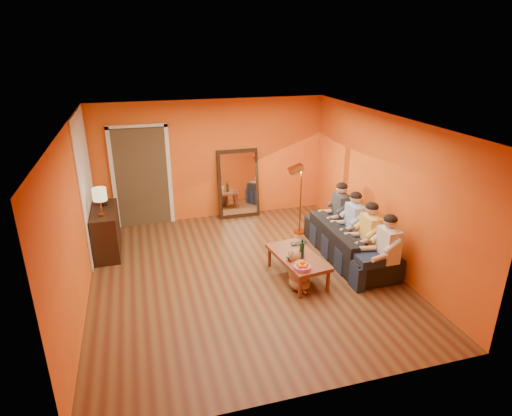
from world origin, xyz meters
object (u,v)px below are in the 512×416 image
object	(u,v)px
table_lamp	(101,202)
laptop	(300,244)
sofa	(349,241)
wine_bottle	(302,248)
floor_lamp	(300,200)
person_far_right	(341,213)
sideboard	(106,231)
dog	(299,270)
tumbler	(302,249)
mirror_frame	(238,184)
person_mid_right	(354,224)
person_mid_left	(370,236)
coffee_table	(297,267)
vase	(103,200)
person_far_left	(388,250)

from	to	relation	value
table_lamp	laptop	distance (m)	3.54
sofa	wine_bottle	size ratio (longest dim) A/B	7.15
floor_lamp	person_far_right	distance (m)	0.86
floor_lamp	laptop	bearing A→B (deg)	-108.97
sideboard	person_far_right	size ratio (longest dim) A/B	0.97
dog	laptop	distance (m)	0.69
tumbler	floor_lamp	bearing A→B (deg)	69.64
mirror_frame	person_mid_right	size ratio (longest dim) A/B	1.25
person_mid_left	laptop	world-z (taller)	person_mid_left
floor_lamp	dog	xyz separation A→B (m)	(-0.78, -1.96, -0.41)
dog	wine_bottle	bearing A→B (deg)	65.66
sofa	coffee_table	world-z (taller)	sofa
dog	tumbler	distance (m)	0.47
sideboard	sofa	size ratio (longest dim) A/B	0.53
sideboard	vase	size ratio (longest dim) A/B	5.86
sofa	floor_lamp	world-z (taller)	floor_lamp
person_mid_right	wine_bottle	xyz separation A→B (m)	(-1.25, -0.58, -0.03)
floor_lamp	person_mid_right	bearing A→B (deg)	-60.00
person_far_right	person_mid_right	bearing A→B (deg)	-90.00
person_mid_right	mirror_frame	bearing A→B (deg)	123.11
sideboard	tumbler	world-z (taller)	sideboard
sideboard	tumbler	xyz separation A→B (m)	(3.19, -1.76, 0.04)
mirror_frame	floor_lamp	world-z (taller)	mirror_frame
person_mid_right	sofa	bearing A→B (deg)	-142.43
sideboard	wine_bottle	xyz separation A→B (m)	(3.12, -1.93, 0.15)
laptop	vase	distance (m)	3.74
sofa	coffee_table	bearing A→B (deg)	110.26
dog	tumbler	xyz separation A→B (m)	(0.20, 0.40, 0.15)
mirror_frame	person_far_left	bearing A→B (deg)	-65.85
tumbler	laptop	xyz separation A→B (m)	(0.06, 0.23, -0.03)
person_far_left	vase	size ratio (longest dim) A/B	6.06
sideboard	person_far_left	xyz separation A→B (m)	(4.37, -2.44, 0.18)
table_lamp	tumbler	distance (m)	3.56
coffee_table	laptop	world-z (taller)	laptop
person_mid_left	laptop	distance (m)	1.19
person_mid_right	person_far_left	bearing A→B (deg)	-90.00
coffee_table	laptop	xyz separation A→B (m)	(0.18, 0.35, 0.22)
table_lamp	vase	bearing A→B (deg)	90.00
person_mid_left	sofa	bearing A→B (deg)	106.11
laptop	tumbler	bearing A→B (deg)	-105.41
tumbler	coffee_table	bearing A→B (deg)	-135.00
table_lamp	person_mid_left	bearing A→B (deg)	-20.03
sofa	coffee_table	size ratio (longest dim) A/B	1.82
table_lamp	sofa	xyz separation A→B (m)	(4.24, -1.14, -0.78)
dog	person_far_left	xyz separation A→B (m)	(1.38, -0.29, 0.30)
laptop	sideboard	bearing A→B (deg)	154.05
laptop	wine_bottle	bearing A→B (deg)	-108.79
laptop	floor_lamp	bearing A→B (deg)	67.90
person_mid_left	wine_bottle	bearing A→B (deg)	-178.51
coffee_table	person_far_right	distance (m)	1.74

